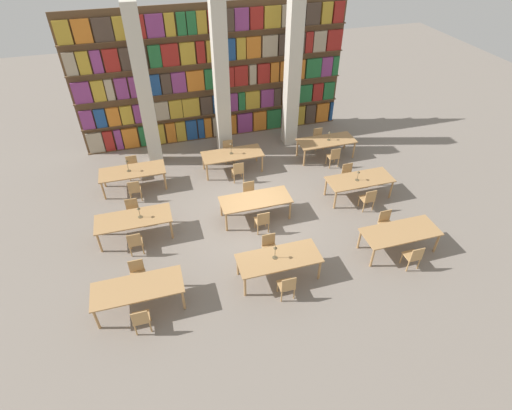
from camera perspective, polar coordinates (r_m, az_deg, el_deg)
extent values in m
plane|color=gray|center=(13.64, -0.33, -1.55)|extent=(40.00, 40.00, 0.00)
cube|color=brown|center=(17.26, -6.00, 17.93)|extent=(11.19, 0.06, 5.50)
cube|color=brown|center=(18.40, -5.44, 9.95)|extent=(11.19, 0.35, 0.03)
cube|color=tan|center=(18.09, -21.94, 8.32)|extent=(0.62, 0.20, 0.90)
cube|color=maroon|center=(18.03, -20.27, 8.65)|extent=(0.38, 0.20, 0.90)
cube|color=#84387A|center=(17.99, -19.02, 8.89)|extent=(0.27, 0.20, 0.90)
cube|color=orange|center=(17.96, -17.47, 9.18)|extent=(0.62, 0.20, 0.90)
cube|color=#236B38|center=(17.94, -15.70, 9.50)|extent=(0.37, 0.20, 0.90)
cube|color=#B7932D|center=(17.93, -13.90, 9.82)|extent=(0.60, 0.20, 0.90)
cube|color=orange|center=(17.95, -12.06, 10.14)|extent=(0.40, 0.20, 0.90)
cube|color=#B7932D|center=(17.97, -10.69, 10.37)|extent=(0.41, 0.20, 0.90)
cube|color=navy|center=(18.01, -9.20, 10.61)|extent=(0.45, 0.20, 0.90)
cube|color=navy|center=(18.05, -7.87, 10.82)|extent=(0.26, 0.20, 0.90)
cube|color=orange|center=(18.09, -6.89, 10.97)|extent=(0.30, 0.20, 0.90)
cube|color=tan|center=(18.16, -5.42, 11.19)|extent=(0.48, 0.20, 0.90)
cube|color=orange|center=(18.25, -3.72, 11.43)|extent=(0.54, 0.20, 0.90)
cube|color=#84387A|center=(18.39, -1.65, 11.72)|extent=(0.67, 0.20, 0.90)
cube|color=orange|center=(18.56, 0.50, 12.00)|extent=(0.60, 0.20, 0.90)
cube|color=#236B38|center=(18.74, 2.52, 12.24)|extent=(0.65, 0.20, 0.90)
cube|color=#84387A|center=(18.94, 4.41, 12.46)|extent=(0.52, 0.20, 0.90)
cube|color=#B7932D|center=(19.13, 6.10, 12.64)|extent=(0.54, 0.20, 0.90)
cube|color=#47382D|center=(19.34, 7.72, 12.81)|extent=(0.48, 0.20, 0.90)
cube|color=orange|center=(19.57, 9.40, 12.97)|extent=(0.60, 0.20, 0.90)
cube|color=navy|center=(19.76, 10.62, 13.08)|extent=(0.14, 0.20, 0.90)
cube|color=brown|center=(17.90, -5.65, 13.03)|extent=(11.19, 0.35, 0.03)
cube|color=#84387A|center=(17.64, -22.97, 11.18)|extent=(0.48, 0.20, 0.78)
cube|color=navy|center=(17.58, -21.33, 11.51)|extent=(0.41, 0.20, 0.78)
cube|color=orange|center=(17.53, -19.69, 11.84)|extent=(0.49, 0.20, 0.78)
cube|color=#B7932D|center=(17.50, -17.99, 12.16)|extent=(0.46, 0.20, 0.78)
cube|color=#84387A|center=(17.48, -16.49, 12.44)|extent=(0.34, 0.20, 0.78)
cube|color=tan|center=(17.47, -15.10, 12.69)|extent=(0.44, 0.20, 0.78)
cube|color=tan|center=(17.48, -13.29, 13.00)|extent=(0.54, 0.20, 0.78)
cube|color=#B7932D|center=(17.51, -11.39, 13.32)|extent=(0.53, 0.20, 0.78)
cube|color=#B7932D|center=(17.56, -9.29, 13.65)|extent=(0.70, 0.20, 0.78)
cube|color=#47382D|center=(17.64, -7.13, 13.97)|extent=(0.49, 0.20, 0.78)
cube|color=navy|center=(17.72, -5.30, 14.23)|extent=(0.55, 0.20, 0.78)
cube|color=#84387A|center=(17.83, -3.43, 14.47)|extent=(0.46, 0.20, 0.78)
cube|color=#236B38|center=(17.91, -2.09, 14.64)|extent=(0.29, 0.20, 0.78)
cube|color=#B7932D|center=(18.03, -0.54, 14.83)|extent=(0.63, 0.20, 0.78)
cube|color=#84387A|center=(18.20, 1.57, 15.06)|extent=(0.57, 0.20, 0.78)
cube|color=#47382D|center=(18.34, 3.04, 15.21)|extent=(0.32, 0.20, 0.78)
cube|color=orange|center=(18.52, 4.76, 15.37)|extent=(0.67, 0.20, 0.78)
cube|color=#236B38|center=(18.78, 6.92, 15.56)|extent=(0.67, 0.20, 0.78)
cube|color=maroon|center=(19.02, 8.75, 15.70)|extent=(0.48, 0.20, 0.78)
cube|color=#236B38|center=(19.24, 10.29, 15.81)|extent=(0.51, 0.20, 0.78)
cube|color=brown|center=(17.46, -5.88, 16.29)|extent=(11.19, 0.35, 0.03)
cube|color=#84387A|center=(17.20, -23.62, 14.52)|extent=(0.65, 0.20, 0.83)
cube|color=#B7932D|center=(17.12, -21.57, 14.95)|extent=(0.46, 0.20, 0.83)
cube|color=tan|center=(17.09, -20.18, 15.23)|extent=(0.29, 0.20, 0.83)
cube|color=#84387A|center=(17.06, -18.64, 15.53)|extent=(0.47, 0.20, 0.83)
cube|color=#84387A|center=(17.04, -16.58, 15.91)|extent=(0.61, 0.20, 0.83)
cube|color=navy|center=(17.04, -14.43, 16.29)|extent=(0.52, 0.20, 0.83)
cube|color=#47382D|center=(17.06, -12.72, 16.58)|extent=(0.38, 0.20, 0.83)
cube|color=#84387A|center=(17.09, -10.99, 16.85)|extent=(0.56, 0.20, 0.83)
cube|color=orange|center=(17.16, -8.68, 17.19)|extent=(0.69, 0.20, 0.83)
cube|color=#236B38|center=(17.26, -6.22, 17.52)|extent=(0.66, 0.20, 0.83)
cube|color=maroon|center=(17.37, -4.04, 17.79)|extent=(0.49, 0.20, 0.83)
cube|color=maroon|center=(17.49, -2.18, 18.00)|extent=(0.56, 0.20, 0.83)
cube|color=tan|center=(17.61, -0.52, 18.17)|extent=(0.29, 0.20, 0.83)
cube|color=maroon|center=(17.73, 1.04, 18.32)|extent=(0.52, 0.20, 0.83)
cube|color=orange|center=(17.87, 2.62, 18.46)|extent=(0.36, 0.20, 0.83)
cube|color=orange|center=(18.04, 4.33, 18.59)|extent=(0.57, 0.20, 0.83)
cube|color=orange|center=(18.25, 6.17, 18.72)|extent=(0.47, 0.20, 0.83)
cube|color=#236B38|center=(18.49, 8.18, 18.83)|extent=(0.69, 0.20, 0.83)
cube|color=#84387A|center=(18.74, 10.01, 18.92)|extent=(0.50, 0.20, 0.83)
cube|color=#236B38|center=(18.92, 11.22, 18.97)|extent=(0.28, 0.20, 0.83)
cube|color=brown|center=(17.07, -6.14, 19.70)|extent=(11.19, 0.35, 0.03)
cube|color=tan|center=(16.85, -25.01, 17.81)|extent=(0.42, 0.20, 0.84)
cube|color=#B7932D|center=(16.79, -23.40, 18.17)|extent=(0.42, 0.20, 0.84)
cube|color=#84387A|center=(16.74, -21.81, 18.51)|extent=(0.37, 0.20, 0.84)
cube|color=maroon|center=(16.70, -19.96, 18.88)|extent=(0.55, 0.20, 0.84)
cube|color=#47382D|center=(16.67, -17.65, 19.33)|extent=(0.65, 0.20, 0.84)
cube|color=#47382D|center=(16.67, -15.85, 19.65)|extent=(0.30, 0.20, 0.84)
cube|color=#236B38|center=(16.68, -14.26, 19.92)|extent=(0.46, 0.20, 0.84)
cube|color=maroon|center=(16.71, -12.20, 20.24)|extent=(0.64, 0.20, 0.84)
cube|color=#B7932D|center=(16.77, -9.77, 20.60)|extent=(0.57, 0.20, 0.84)
cube|color=maroon|center=(16.83, -7.94, 20.84)|extent=(0.32, 0.20, 0.84)
cube|color=#B7932D|center=(16.91, -6.14, 21.06)|extent=(0.55, 0.20, 0.84)
cube|color=navy|center=(17.02, -4.05, 21.29)|extent=(0.59, 0.20, 0.84)
cube|color=#B7932D|center=(17.13, -2.18, 21.47)|extent=(0.37, 0.20, 0.84)
cube|color=orange|center=(17.26, -0.40, 21.62)|extent=(0.59, 0.20, 0.84)
cube|color=tan|center=(17.45, 1.95, 21.80)|extent=(0.64, 0.20, 0.84)
cube|color=#47382D|center=(17.62, 3.79, 21.91)|extent=(0.35, 0.20, 0.84)
cube|color=#236B38|center=(17.76, 5.14, 21.98)|extent=(0.35, 0.20, 0.84)
cube|color=#47382D|center=(17.90, 6.39, 22.04)|extent=(0.32, 0.20, 0.84)
cube|color=maroon|center=(18.03, 7.53, 22.08)|extent=(0.33, 0.20, 0.84)
cube|color=tan|center=(18.22, 9.03, 22.12)|extent=(0.56, 0.20, 0.84)
cube|color=maroon|center=(18.50, 11.09, 22.16)|extent=(0.67, 0.20, 0.84)
cube|color=brown|center=(16.75, -6.41, 23.26)|extent=(11.19, 0.35, 0.03)
cube|color=#B7932D|center=(16.55, -25.89, 21.30)|extent=(0.53, 0.20, 0.81)
cube|color=orange|center=(16.47, -23.60, 21.83)|extent=(0.61, 0.20, 0.81)
cube|color=#47382D|center=(16.41, -21.04, 22.37)|extent=(0.67, 0.20, 0.81)
cube|color=#B7932D|center=(16.38, -18.57, 22.85)|extent=(0.60, 0.20, 0.81)
cube|color=maroon|center=(16.37, -16.48, 23.23)|extent=(0.47, 0.20, 0.81)
cube|color=#84387A|center=(16.39, -14.29, 23.59)|extent=(0.63, 0.20, 0.81)
cube|color=#B7932D|center=(16.42, -12.24, 23.90)|extent=(0.37, 0.20, 0.81)
cube|color=#236B38|center=(16.46, -10.65, 24.12)|extent=(0.34, 0.20, 0.81)
cube|color=#236B38|center=(16.50, -9.23, 24.31)|extent=(0.35, 0.20, 0.81)
cube|color=#B7932D|center=(16.56, -7.80, 24.48)|extent=(0.37, 0.20, 0.81)
cube|color=maroon|center=(16.62, -6.25, 24.64)|extent=(0.36, 0.20, 0.81)
cube|color=#47382D|center=(16.72, -4.35, 24.83)|extent=(0.62, 0.20, 0.81)
cube|color=#84387A|center=(16.86, -2.11, 25.02)|extent=(0.55, 0.20, 0.81)
cube|color=maroon|center=(17.01, 0.03, 25.16)|extent=(0.52, 0.20, 0.81)
cube|color=#B7932D|center=(17.19, 2.32, 25.28)|extent=(0.67, 0.20, 0.81)
cube|color=tan|center=(17.42, 4.72, 25.37)|extent=(0.62, 0.20, 0.81)
cube|color=tan|center=(17.60, 6.43, 25.41)|extent=(0.32, 0.20, 0.81)
cube|color=#47382D|center=(17.79, 8.09, 25.43)|extent=(0.61, 0.20, 0.81)
cube|color=#B7932D|center=(18.03, 10.03, 25.43)|extent=(0.45, 0.20, 0.81)
cube|color=maroon|center=(18.25, 11.68, 25.41)|extent=(0.44, 0.20, 0.81)
cube|color=beige|center=(15.60, -15.72, 15.42)|extent=(0.54, 0.54, 6.00)
cube|color=beige|center=(15.85, -4.99, 17.04)|extent=(0.54, 0.54, 6.00)
cube|color=beige|center=(16.61, 5.23, 18.05)|extent=(0.54, 0.54, 6.00)
cube|color=tan|center=(10.90, -16.60, -11.27)|extent=(2.33, 0.96, 0.04)
cylinder|color=tan|center=(11.09, -21.84, -14.93)|extent=(0.07, 0.07, 0.73)
cylinder|color=tan|center=(10.88, -10.32, -13.18)|extent=(0.07, 0.07, 0.73)
cylinder|color=tan|center=(11.60, -21.75, -11.82)|extent=(0.07, 0.07, 0.73)
cylinder|color=tan|center=(11.40, -10.89, -10.10)|extent=(0.07, 0.07, 0.73)
cylinder|color=tan|center=(10.99, -16.89, -15.32)|extent=(0.04, 0.04, 0.40)
cylinder|color=tan|center=(10.96, -14.97, -15.03)|extent=(0.04, 0.04, 0.40)
cylinder|color=tan|center=(10.79, -16.79, -16.75)|extent=(0.04, 0.04, 0.40)
cylinder|color=tan|center=(10.75, -14.83, -16.46)|extent=(0.04, 0.04, 0.40)
cube|color=tan|center=(10.70, -16.08, -15.19)|extent=(0.42, 0.40, 0.04)
cube|color=tan|center=(10.40, -16.25, -15.24)|extent=(0.40, 0.03, 0.42)
cylinder|color=tan|center=(11.64, -15.37, -10.92)|extent=(0.04, 0.04, 0.40)
cylinder|color=tan|center=(11.67, -17.14, -11.21)|extent=(0.04, 0.04, 0.40)
cylinder|color=tan|center=(11.87, -15.49, -9.71)|extent=(0.04, 0.04, 0.40)
cylinder|color=tan|center=(11.90, -17.22, -9.99)|extent=(0.04, 0.04, 0.40)
cube|color=tan|center=(11.61, -16.50, -9.73)|extent=(0.42, 0.40, 0.04)
cube|color=tan|center=(11.57, -16.75, -8.31)|extent=(0.40, 0.03, 0.42)
cube|color=tan|center=(11.17, 3.29, -7.58)|extent=(2.33, 0.96, 0.04)
cylinder|color=tan|center=(10.99, -1.58, -11.57)|extent=(0.07, 0.07, 0.73)
cylinder|color=tan|center=(11.52, 9.06, -9.12)|extent=(0.07, 0.07, 0.73)
cylinder|color=tan|center=(11.50, -2.62, -8.61)|extent=(0.07, 0.07, 0.73)
cylinder|color=tan|center=(12.01, 7.55, -6.43)|extent=(0.07, 0.07, 0.73)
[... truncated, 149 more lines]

